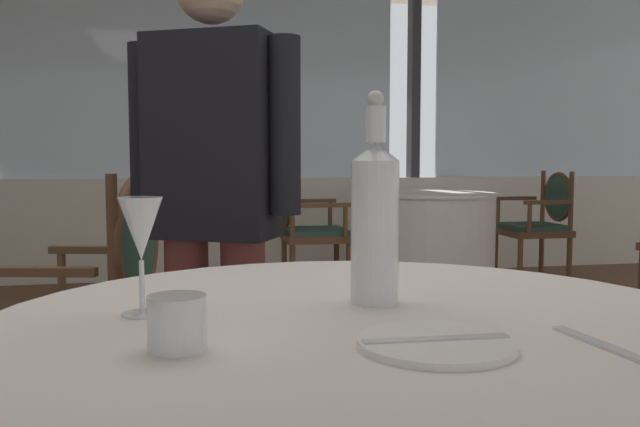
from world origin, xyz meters
The scene contains 12 objects.
window_wall_far centered at (0.00, 3.59, 1.15)m, with size 11.69×0.14×2.90m.
side_plate centered at (0.13, -1.31, 0.77)m, with size 0.21×0.21×0.01m, color white.
butter_knife centered at (0.13, -1.31, 0.77)m, with size 0.19×0.02×0.00m, color silver.
dinner_fork centered at (0.34, -1.36, 0.77)m, with size 0.20×0.02×0.00m, color silver.
water_bottle centered at (0.13, -1.04, 0.91)m, with size 0.08×0.08×0.36m.
wine_glass centered at (-0.25, -1.05, 0.90)m, with size 0.07×0.07×0.19m.
water_tumbler centered at (-0.20, -1.25, 0.80)m, with size 0.08×0.08×0.07m, color white.
dining_chair_0_1 centered at (-0.47, 0.27, 0.55)m, with size 0.56×0.61×0.96m.
background_table_2 centered at (1.59, 2.53, 0.38)m, with size 1.02×1.02×0.76m.
dining_chair_2_0 centered at (2.52, 2.52, 0.55)m, with size 0.47×0.54×0.92m.
dining_chair_2_1 centered at (0.66, 2.53, 0.55)m, with size 0.47×0.54×0.93m.
diner_person_0 centered at (-0.10, -0.15, 0.90)m, with size 0.48×0.34×1.60m.
Camera 1 is at (-0.19, -2.10, 1.01)m, focal length 37.06 mm.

